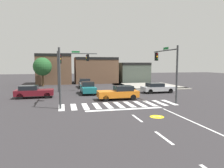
% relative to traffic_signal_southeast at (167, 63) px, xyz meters
% --- Properties ---
extents(ground_plane, '(120.00, 120.00, 0.00)m').
position_rel_traffic_signal_southeast_xyz_m(ground_plane, '(-5.66, 3.07, -3.96)').
color(ground_plane, '#302D30').
extents(crosswalk_near, '(11.06, 2.90, 0.01)m').
position_rel_traffic_signal_southeast_xyz_m(crosswalk_near, '(-5.66, -1.43, -3.96)').
color(crosswalk_near, silver).
rests_on(crosswalk_near, ground_plane).
extents(lane_markings, '(6.80, 20.25, 0.01)m').
position_rel_traffic_signal_southeast_xyz_m(lane_markings, '(-4.56, -8.95, -3.96)').
color(lane_markings, white).
rests_on(lane_markings, ground_plane).
extents(bike_detector_marking, '(1.05, 1.05, 0.01)m').
position_rel_traffic_signal_southeast_xyz_m(bike_detector_marking, '(-4.11, -6.38, -3.96)').
color(bike_detector_marking, yellow).
rests_on(bike_detector_marking, ground_plane).
extents(curb_corner_northeast, '(10.00, 10.60, 0.15)m').
position_rel_traffic_signal_southeast_xyz_m(curb_corner_northeast, '(2.83, 12.49, -3.89)').
color(curb_corner_northeast, '#9E998E').
rests_on(curb_corner_northeast, ground_plane).
extents(storefront_row, '(22.44, 6.17, 5.75)m').
position_rel_traffic_signal_southeast_xyz_m(storefront_row, '(-5.06, 21.87, -1.39)').
color(storefront_row, brown).
rests_on(storefront_row, ground_plane).
extents(traffic_signal_southeast, '(0.32, 5.29, 5.64)m').
position_rel_traffic_signal_southeast_xyz_m(traffic_signal_southeast, '(0.00, 0.00, 0.00)').
color(traffic_signal_southeast, '#383A3D').
rests_on(traffic_signal_southeast, ground_plane).
extents(traffic_signal_southwest, '(0.32, 4.16, 5.29)m').
position_rel_traffic_signal_southeast_xyz_m(traffic_signal_southwest, '(-11.04, -0.39, -0.29)').
color(traffic_signal_southwest, '#383A3D').
rests_on(traffic_signal_southwest, ground_plane).
extents(traffic_signal_northwest, '(5.48, 0.32, 5.63)m').
position_rel_traffic_signal_southeast_xyz_m(traffic_signal_northwest, '(-9.51, 9.13, 0.01)').
color(traffic_signal_northwest, '#383A3D').
rests_on(traffic_signal_northwest, ground_plane).
extents(car_maroon, '(4.19, 1.74, 1.42)m').
position_rel_traffic_signal_southeast_xyz_m(car_maroon, '(-14.10, 4.68, -3.24)').
color(car_maroon, maroon).
rests_on(car_maroon, ground_plane).
extents(car_orange, '(4.37, 1.79, 1.49)m').
position_rel_traffic_signal_southeast_xyz_m(car_orange, '(-4.88, 1.39, -3.22)').
color(car_orange, orange).
rests_on(car_orange, ground_plane).
extents(car_silver, '(4.21, 1.91, 1.31)m').
position_rel_traffic_signal_southeast_xyz_m(car_silver, '(1.48, 5.31, -3.28)').
color(car_silver, '#B7BABF').
rests_on(car_silver, ground_plane).
extents(car_gray, '(1.88, 4.25, 1.40)m').
position_rel_traffic_signal_southeast_xyz_m(car_gray, '(-7.27, 13.77, -3.25)').
color(car_gray, slate).
rests_on(car_gray, ground_plane).
extents(car_teal, '(1.72, 4.16, 1.56)m').
position_rel_traffic_signal_southeast_xyz_m(car_teal, '(-7.66, 6.57, -3.20)').
color(car_teal, '#196B70').
rests_on(car_teal, ground_plane).
extents(roadside_tree, '(3.12, 3.12, 4.96)m').
position_rel_traffic_signal_southeast_xyz_m(roadside_tree, '(-14.16, 17.07, -0.59)').
color(roadside_tree, '#4C3823').
rests_on(roadside_tree, ground_plane).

